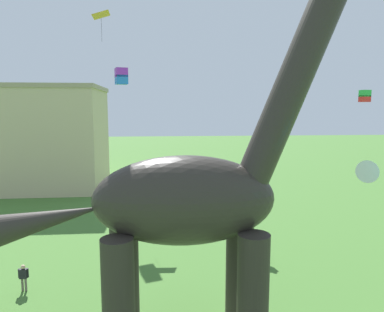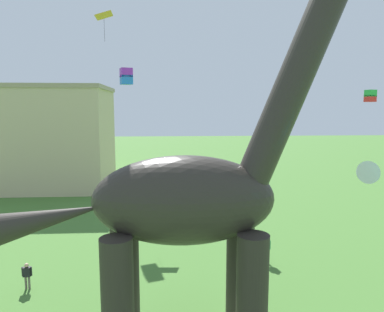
{
  "view_description": "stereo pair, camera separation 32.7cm",
  "coord_description": "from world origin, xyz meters",
  "px_view_note": "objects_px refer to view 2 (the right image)",
  "views": [
    {
      "loc": [
        -1.06,
        -10.05,
        9.85
      ],
      "look_at": [
        0.2,
        4.27,
        7.95
      ],
      "focal_mm": 33.41,
      "sensor_mm": 36.0,
      "label": 1
    },
    {
      "loc": [
        -0.73,
        -10.07,
        9.85
      ],
      "look_at": [
        0.2,
        4.27,
        7.95
      ],
      "focal_mm": 33.41,
      "sensor_mm": 36.0,
      "label": 2
    }
  ],
  "objects_px": {
    "person_strolling_adult": "(266,247)",
    "kite_far_left": "(370,96)",
    "kite_high_left": "(104,16)",
    "kite_drifting": "(151,185)",
    "dinosaur_sculpture": "(182,200)",
    "person_vendor_side": "(27,273)",
    "kite_apex": "(126,76)"
  },
  "relations": [
    {
      "from": "dinosaur_sculpture",
      "to": "kite_drifting",
      "type": "xyz_separation_m",
      "value": [
        -1.8,
        11.57,
        -1.83
      ]
    },
    {
      "from": "person_vendor_side",
      "to": "kite_far_left",
      "type": "xyz_separation_m",
      "value": [
        21.9,
        5.3,
        9.85
      ]
    },
    {
      "from": "person_strolling_adult",
      "to": "kite_high_left",
      "type": "relative_size",
      "value": 1.15
    },
    {
      "from": "dinosaur_sculpture",
      "to": "person_vendor_side",
      "type": "relative_size",
      "value": 11.65
    },
    {
      "from": "kite_apex",
      "to": "person_strolling_adult",
      "type": "bearing_deg",
      "value": -48.78
    },
    {
      "from": "person_vendor_side",
      "to": "kite_apex",
      "type": "relative_size",
      "value": 1.04
    },
    {
      "from": "kite_apex",
      "to": "kite_high_left",
      "type": "bearing_deg",
      "value": -88.44
    },
    {
      "from": "person_strolling_adult",
      "to": "kite_drifting",
      "type": "bearing_deg",
      "value": -87.3
    },
    {
      "from": "dinosaur_sculpture",
      "to": "person_vendor_side",
      "type": "distance_m",
      "value": 11.31
    },
    {
      "from": "kite_high_left",
      "to": "kite_drifting",
      "type": "distance_m",
      "value": 11.69
    },
    {
      "from": "kite_high_left",
      "to": "kite_drifting",
      "type": "bearing_deg",
      "value": 67.46
    },
    {
      "from": "dinosaur_sculpture",
      "to": "kite_far_left",
      "type": "height_order",
      "value": "dinosaur_sculpture"
    },
    {
      "from": "kite_far_left",
      "to": "kite_high_left",
      "type": "bearing_deg",
      "value": -166.43
    },
    {
      "from": "person_vendor_side",
      "to": "kite_far_left",
      "type": "distance_m",
      "value": 24.59
    },
    {
      "from": "kite_drifting",
      "to": "kite_high_left",
      "type": "bearing_deg",
      "value": -112.54
    },
    {
      "from": "kite_high_left",
      "to": "kite_far_left",
      "type": "relative_size",
      "value": 1.81
    },
    {
      "from": "kite_apex",
      "to": "kite_drifting",
      "type": "bearing_deg",
      "value": -72.27
    },
    {
      "from": "kite_far_left",
      "to": "kite_apex",
      "type": "bearing_deg",
      "value": 154.54
    },
    {
      "from": "person_strolling_adult",
      "to": "kite_apex",
      "type": "relative_size",
      "value": 1.21
    },
    {
      "from": "person_vendor_side",
      "to": "kite_apex",
      "type": "xyz_separation_m",
      "value": [
        4.07,
        13.79,
        11.84
      ]
    },
    {
      "from": "dinosaur_sculpture",
      "to": "kite_drifting",
      "type": "relative_size",
      "value": 7.65
    },
    {
      "from": "kite_high_left",
      "to": "kite_apex",
      "type": "relative_size",
      "value": 1.06
    },
    {
      "from": "kite_far_left",
      "to": "kite_apex",
      "type": "height_order",
      "value": "kite_apex"
    },
    {
      "from": "person_strolling_adult",
      "to": "kite_apex",
      "type": "height_order",
      "value": "kite_apex"
    },
    {
      "from": "kite_apex",
      "to": "kite_far_left",
      "type": "bearing_deg",
      "value": -25.46
    },
    {
      "from": "dinosaur_sculpture",
      "to": "kite_high_left",
      "type": "distance_m",
      "value": 11.39
    },
    {
      "from": "kite_far_left",
      "to": "dinosaur_sculpture",
      "type": "bearing_deg",
      "value": -141.69
    },
    {
      "from": "dinosaur_sculpture",
      "to": "person_vendor_side",
      "type": "xyz_separation_m",
      "value": [
        -8.32,
        5.44,
        -5.4
      ]
    },
    {
      "from": "person_strolling_adult",
      "to": "kite_far_left",
      "type": "xyz_separation_m",
      "value": [
        7.94,
        2.8,
        9.71
      ]
    },
    {
      "from": "person_strolling_adult",
      "to": "kite_high_left",
      "type": "xyz_separation_m",
      "value": [
        -9.55,
        -1.42,
        13.75
      ]
    },
    {
      "from": "kite_apex",
      "to": "dinosaur_sculpture",
      "type": "bearing_deg",
      "value": -77.55
    },
    {
      "from": "person_strolling_adult",
      "to": "kite_far_left",
      "type": "distance_m",
      "value": 12.85
    }
  ]
}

